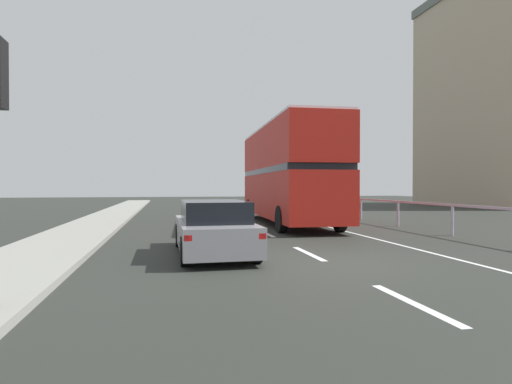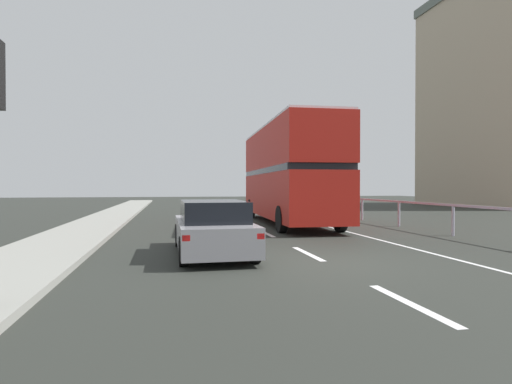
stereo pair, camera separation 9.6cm
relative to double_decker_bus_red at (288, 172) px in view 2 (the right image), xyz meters
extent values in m
cube|color=#292C27|center=(-1.88, -9.47, -2.41)|extent=(74.01, 120.00, 0.10)
cube|color=gray|center=(-8.41, -9.47, -2.29)|extent=(2.37, 80.00, 0.14)
cube|color=silver|center=(-1.88, -13.03, -2.35)|extent=(0.16, 2.26, 0.01)
cube|color=silver|center=(-1.88, -8.38, -2.35)|extent=(0.16, 2.26, 0.01)
cube|color=silver|center=(-1.88, -3.72, -2.35)|extent=(0.16, 2.26, 0.01)
cube|color=silver|center=(-1.88, 0.93, -2.35)|extent=(0.16, 2.26, 0.01)
cube|color=silver|center=(-1.88, 5.59, -2.35)|extent=(0.16, 2.26, 0.01)
cube|color=silver|center=(-1.88, 10.24, -2.35)|extent=(0.16, 2.26, 0.01)
cube|color=silver|center=(-1.88, 14.90, -2.35)|extent=(0.16, 2.26, 0.01)
cube|color=silver|center=(-1.88, 19.55, -2.35)|extent=(0.16, 2.26, 0.01)
cube|color=silver|center=(1.24, -0.47, -2.35)|extent=(0.12, 46.00, 0.01)
cube|color=#B0A9BD|center=(4.26, -0.47, -1.30)|extent=(0.08, 42.00, 0.08)
cylinder|color=#B0A9BD|center=(4.26, -5.72, -1.83)|extent=(0.10, 0.10, 1.06)
cylinder|color=#B0A9BD|center=(4.26, -2.22, -1.83)|extent=(0.10, 0.10, 1.06)
cylinder|color=#B0A9BD|center=(4.26, 1.28, -1.83)|extent=(0.10, 0.10, 1.06)
cylinder|color=#B0A9BD|center=(4.26, 4.78, -1.83)|extent=(0.10, 0.10, 1.06)
cylinder|color=#B0A9BD|center=(4.26, 8.28, -1.83)|extent=(0.10, 0.10, 1.06)
cylinder|color=#B0A9BD|center=(4.26, 11.78, -1.83)|extent=(0.10, 0.10, 1.06)
cylinder|color=#B0A9BD|center=(4.26, 15.28, -1.83)|extent=(0.10, 0.10, 1.06)
cylinder|color=#B0A9BD|center=(4.26, 18.78, -1.83)|extent=(0.10, 0.10, 1.06)
cube|color=#AB1B13|center=(0.00, -0.01, -1.05)|extent=(2.91, 10.62, 1.92)
cube|color=black|center=(0.00, -0.01, 0.03)|extent=(2.91, 10.20, 0.24)
cube|color=#AB1B13|center=(0.00, -0.01, 1.05)|extent=(2.91, 10.62, 1.80)
cube|color=silver|center=(0.00, -0.01, 2.00)|extent=(2.85, 10.41, 0.10)
cube|color=black|center=(0.23, 5.23, -0.95)|extent=(2.21, 0.14, 1.35)
cube|color=yellow|center=(0.23, 5.23, 1.50)|extent=(1.48, 0.10, 0.28)
cylinder|color=black|center=(-0.96, 3.90, -1.86)|extent=(0.32, 1.01, 1.00)
cylinder|color=black|center=(1.29, 3.80, -1.86)|extent=(0.32, 1.01, 1.00)
cylinder|color=black|center=(-1.29, -3.62, -1.86)|extent=(0.32, 1.01, 1.00)
cylinder|color=black|center=(0.97, -3.72, -1.86)|extent=(0.32, 1.01, 1.00)
cube|color=gray|center=(-4.26, -7.92, -1.84)|extent=(1.77, 4.41, 0.67)
cube|color=black|center=(-4.26, -8.14, -1.26)|extent=(1.54, 2.43, 0.50)
cube|color=red|center=(-4.99, -10.09, -1.68)|extent=(0.16, 0.06, 0.12)
cube|color=red|center=(-3.47, -10.07, -1.68)|extent=(0.16, 0.06, 0.12)
cylinder|color=black|center=(-5.05, -6.43, -2.04)|extent=(0.21, 0.64, 0.64)
cylinder|color=black|center=(-3.49, -6.41, -2.04)|extent=(0.21, 0.64, 0.64)
cylinder|color=black|center=(-5.02, -9.42, -2.04)|extent=(0.21, 0.64, 0.64)
cylinder|color=black|center=(-3.46, -9.40, -2.04)|extent=(0.21, 0.64, 0.64)
camera|label=1|loc=(-5.41, -18.56, -0.64)|focal=29.62mm
camera|label=2|loc=(-5.31, -18.58, -0.64)|focal=29.62mm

